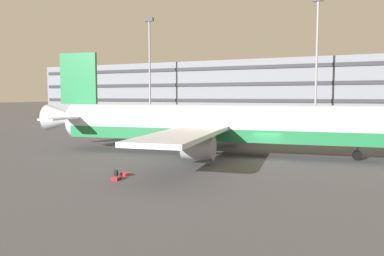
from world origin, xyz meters
The scene contains 8 objects.
ground_plane centered at (0.00, 0.00, 0.00)m, with size 600.00×600.00×0.00m, color #4C4C51.
terminal_structure centered at (0.00, 46.89, 6.70)m, with size 133.19×15.01×13.39m.
airliner centered at (-5.49, 1.01, 2.95)m, with size 40.29×32.68×10.73m.
light_mast_far_left centered at (-31.32, 31.81, 12.48)m, with size 1.80×0.50×21.58m.
light_mast_left centered at (1.01, 31.81, 12.84)m, with size 1.80×0.50×22.29m.
suitcase_navy centered at (-7.79, -13.12, 0.11)m, with size 0.57×0.81×0.22m.
suitcase_red centered at (-8.04, -11.68, 0.11)m, with size 0.82×0.66×0.22m.
backpack_purple centered at (-8.44, -12.25, 0.24)m, with size 0.42×0.36×0.56m.
Camera 1 is at (7.66, -34.70, 5.90)m, focal length 35.00 mm.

